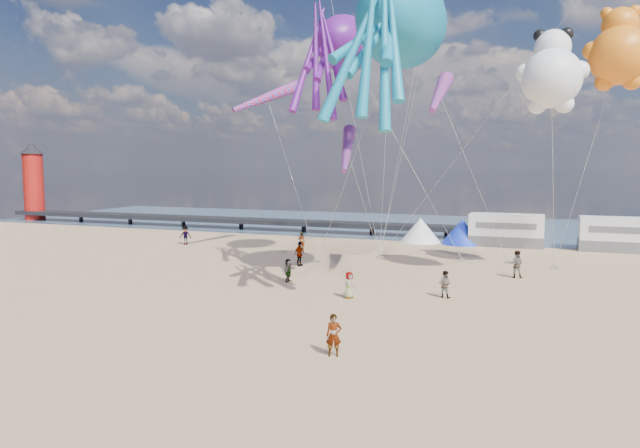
{
  "coord_description": "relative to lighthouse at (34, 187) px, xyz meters",
  "views": [
    {
      "loc": [
        8.29,
        -15.39,
        7.61
      ],
      "look_at": [
        0.25,
        6.0,
        5.21
      ],
      "focal_mm": 32.0,
      "sensor_mm": 36.0,
      "label": 1
    }
  ],
  "objects": [
    {
      "name": "ground",
      "position": [
        56.0,
        -44.0,
        -4.5
      ],
      "size": [
        120.0,
        120.0,
        0.0
      ],
      "primitive_type": "plane",
      "color": "tan",
      "rests_on": "ground"
    },
    {
      "name": "water",
      "position": [
        56.0,
        11.0,
        -4.48
      ],
      "size": [
        120.0,
        120.0,
        0.0
      ],
      "primitive_type": "plane",
      "color": "#3B5871",
      "rests_on": "ground"
    },
    {
      "name": "pier",
      "position": [
        28.0,
        0.0,
        -3.5
      ],
      "size": [
        60.0,
        3.0,
        0.5
      ],
      "primitive_type": "cube",
      "color": "black",
      "rests_on": "ground"
    },
    {
      "name": "lighthouse",
      "position": [
        0.0,
        0.0,
        0.0
      ],
      "size": [
        2.6,
        2.6,
        9.0
      ],
      "primitive_type": "cylinder",
      "color": "#A5140F",
      "rests_on": "ground"
    },
    {
      "name": "motorhome_0",
      "position": [
        62.0,
        -4.0,
        -3.0
      ],
      "size": [
        6.6,
        2.5,
        3.0
      ],
      "primitive_type": "cube",
      "color": "silver",
      "rests_on": "ground"
    },
    {
      "name": "motorhome_1",
      "position": [
        71.5,
        -4.0,
        -3.0
      ],
      "size": [
        6.6,
        2.5,
        3.0
      ],
      "primitive_type": "cube",
      "color": "silver",
      "rests_on": "ground"
    },
    {
      "name": "tent_white",
      "position": [
        54.0,
        -4.0,
        -3.3
      ],
      "size": [
        4.0,
        4.0,
        2.4
      ],
      "primitive_type": "cone",
      "color": "white",
      "rests_on": "ground"
    },
    {
      "name": "tent_blue",
      "position": [
        58.0,
        -4.0,
        -3.3
      ],
      "size": [
        4.0,
        4.0,
        2.4
      ],
      "primitive_type": "cone",
      "color": "#1933CC",
      "rests_on": "ground"
    },
    {
      "name": "standing_person",
      "position": [
        57.06,
        -38.58,
        -3.65
      ],
      "size": [
        0.72,
        0.59,
        1.7
      ],
      "primitive_type": "imported",
      "rotation": [
        0.0,
        0.0,
        0.34
      ],
      "color": "tan",
      "rests_on": "ground"
    },
    {
      "name": "beachgoer_0",
      "position": [
        54.63,
        -28.97,
        -3.74
      ],
      "size": [
        0.63,
        0.66,
        1.53
      ],
      "primitive_type": "imported",
      "rotation": [
        0.0,
        0.0,
        0.92
      ],
      "color": "#7F6659",
      "rests_on": "ground"
    },
    {
      "name": "beachgoer_1",
      "position": [
        63.37,
        -19.38,
        -3.58
      ],
      "size": [
        0.96,
        0.67,
        1.85
      ],
      "primitive_type": "imported",
      "rotation": [
        0.0,
        0.0,
        3.04
      ],
      "color": "#7F6659",
      "rests_on": "ground"
    },
    {
      "name": "beachgoer_2",
      "position": [
        33.51,
        -13.77,
        -3.6
      ],
      "size": [
        1.03,
        0.9,
        1.8
      ],
      "primitive_type": "imported",
      "rotation": [
        0.0,
        0.0,
        0.28
      ],
      "color": "#7F6659",
      "rests_on": "ground"
    },
    {
      "name": "beachgoer_3",
      "position": [
        48.0,
        -20.43,
        -3.58
      ],
      "size": [
        1.04,
        1.34,
        1.83
      ],
      "primitive_type": "imported",
      "rotation": [
        0.0,
        0.0,
        1.23
      ],
      "color": "#7F6659",
      "rests_on": "ground"
    },
    {
      "name": "beachgoer_4",
      "position": [
        49.55,
        -25.98,
        -3.74
      ],
      "size": [
        0.39,
        0.89,
        1.51
      ],
      "primitive_type": "imported",
      "rotation": [
        0.0,
        0.0,
        1.54
      ],
      "color": "#7F6659",
      "rests_on": "ground"
    },
    {
      "name": "beachgoer_5",
      "position": [
        45.29,
        -13.47,
        -3.68
      ],
      "size": [
        1.59,
        1.07,
        1.64
      ],
      "primitive_type": "imported",
      "rotation": [
        0.0,
        0.0,
        3.57
      ],
      "color": "#7F6659",
      "rests_on": "ground"
    },
    {
      "name": "beachgoer_7",
      "position": [
        59.71,
        -26.9,
        -3.72
      ],
      "size": [
        0.86,
        0.66,
        1.57
      ],
      "primitive_type": "imported",
      "rotation": [
        0.0,
        0.0,
        2.91
      ],
      "color": "#7F6659",
      "rests_on": "ground"
    },
    {
      "name": "sandbag_a",
      "position": [
        48.71,
        -18.44,
        -4.39
      ],
      "size": [
        0.5,
        0.35,
        0.22
      ],
      "primitive_type": "cube",
      "color": "gray",
      "rests_on": "ground"
    },
    {
      "name": "sandbag_b",
      "position": [
        59.25,
        -14.27,
        -4.39
      ],
      "size": [
        0.5,
        0.35,
        0.22
      ],
      "primitive_type": "cube",
      "color": "gray",
      "rests_on": "ground"
    },
    {
      "name": "sandbag_c",
      "position": [
        65.89,
        -15.02,
        -4.39
      ],
      "size": [
        0.5,
        0.35,
        0.22
      ],
      "primitive_type": "cube",
      "color": "gray",
      "rests_on": "ground"
    },
    {
      "name": "sandbag_d",
      "position": [
        62.63,
        -13.81,
        -4.39
      ],
      "size": [
        0.5,
        0.35,
        0.22
      ],
      "primitive_type": "cube",
      "color": "gray",
      "rests_on": "ground"
    },
    {
      "name": "sandbag_e",
      "position": [
        52.8,
        -15.02,
        -4.39
      ],
      "size": [
        0.5,
        0.35,
        0.22
      ],
      "primitive_type": "cube",
      "color": "gray",
      "rests_on": "ground"
    },
    {
      "name": "kite_octopus_teal",
      "position": [
        56.69,
        -25.61,
        11.35
      ],
      "size": [
        5.84,
        10.82,
        11.76
      ],
      "primitive_type": null,
      "rotation": [
        0.0,
        0.0,
        -0.14
      ],
      "color": "#12799C"
    },
    {
      "name": "kite_octopus_purple",
      "position": [
        51.01,
        -18.87,
        11.81
      ],
      "size": [
        7.08,
        9.84,
        10.33
      ],
      "primitive_type": null,
      "rotation": [
        0.0,
        0.0,
        0.4
      ],
      "color": "#5C137D"
    },
    {
      "name": "kite_panda",
      "position": [
        65.04,
        -21.63,
        8.26
      ],
      "size": [
        5.61,
        5.48,
        6.1
      ],
      "primitive_type": null,
      "rotation": [
        0.0,
        0.0,
        0.42
      ],
      "color": "white"
    },
    {
      "name": "kite_teddy_orange",
      "position": [
        69.0,
        -18.65,
        9.86
      ],
      "size": [
        4.62,
        4.37,
        6.25
      ],
      "primitive_type": null,
      "rotation": [
        0.0,
        0.0,
        -0.05
      ],
      "color": "orange"
    },
    {
      "name": "windsock_left",
      "position": [
        43.35,
        -16.12,
        8.6
      ],
      "size": [
        3.97,
        7.25,
        7.43
      ],
      "primitive_type": null,
      "rotation": [
        0.0,
        0.0,
        -0.41
      ],
      "color": "red"
    },
    {
      "name": "windsock_mid",
      "position": [
        58.65,
        -23.53,
        7.41
      ],
      "size": [
        1.03,
        5.97,
        5.97
      ],
      "primitive_type": null,
      "rotation": [
        0.0,
        0.0,
        0.01
      ],
      "color": "red"
    },
    {
      "name": "windsock_right",
      "position": [
        53.16,
        -24.92,
        4.03
      ],
      "size": [
        2.23,
        5.69,
        5.64
      ],
      "primitive_type": null,
      "rotation": [
        0.0,
        0.0,
        0.24
      ],
      "color": "red"
    }
  ]
}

